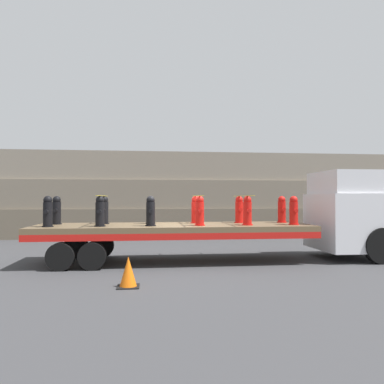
% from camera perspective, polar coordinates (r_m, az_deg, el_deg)
% --- Properties ---
extents(ground_plane, '(120.00, 120.00, 0.00)m').
position_cam_1_polar(ground_plane, '(12.46, -2.74, -10.54)').
color(ground_plane, '#38383A').
extents(rock_cliff, '(60.00, 3.30, 4.55)m').
position_cam_1_polar(rock_cliff, '(21.09, -4.33, -0.39)').
color(rock_cliff, '#665B4C').
rests_on(rock_cliff, ground_plane).
extents(truck_cab, '(2.31, 2.63, 2.99)m').
position_cam_1_polar(truck_cab, '(14.11, 23.07, -3.14)').
color(truck_cab, silver).
rests_on(truck_cab, ground_plane).
extents(flatbed_trailer, '(8.92, 2.60, 1.21)m').
position_cam_1_polar(flatbed_trailer, '(12.31, -4.88, -5.96)').
color(flatbed_trailer, brown).
rests_on(flatbed_trailer, ground_plane).
extents(fire_hydrant_black_near_0, '(0.34, 0.48, 0.94)m').
position_cam_1_polar(fire_hydrant_black_near_0, '(12.10, -21.13, -2.82)').
color(fire_hydrant_black_near_0, black).
rests_on(fire_hydrant_black_near_0, flatbed_trailer).
extents(fire_hydrant_black_far_0, '(0.34, 0.48, 0.94)m').
position_cam_1_polar(fire_hydrant_black_far_0, '(13.17, -19.92, -2.67)').
color(fire_hydrant_black_far_0, black).
rests_on(fire_hydrant_black_far_0, flatbed_trailer).
extents(fire_hydrant_black_near_1, '(0.34, 0.48, 0.94)m').
position_cam_1_polar(fire_hydrant_black_near_1, '(11.81, -13.85, -2.91)').
color(fire_hydrant_black_near_1, black).
rests_on(fire_hydrant_black_near_1, flatbed_trailer).
extents(fire_hydrant_black_far_1, '(0.34, 0.48, 0.94)m').
position_cam_1_polar(fire_hydrant_black_far_1, '(12.90, -13.23, -2.73)').
color(fire_hydrant_black_far_1, black).
rests_on(fire_hydrant_black_far_1, flatbed_trailer).
extents(fire_hydrant_black_near_2, '(0.34, 0.48, 0.94)m').
position_cam_1_polar(fire_hydrant_black_near_2, '(11.72, -6.33, -2.94)').
color(fire_hydrant_black_near_2, black).
rests_on(fire_hydrant_black_near_2, flatbed_trailer).
extents(fire_hydrant_black_far_2, '(0.34, 0.48, 0.94)m').
position_cam_1_polar(fire_hydrant_black_far_2, '(12.81, -6.35, -2.77)').
color(fire_hydrant_black_far_2, black).
rests_on(fire_hydrant_black_far_2, flatbed_trailer).
extents(fire_hydrant_red_near_3, '(0.34, 0.48, 0.94)m').
position_cam_1_polar(fire_hydrant_red_near_3, '(11.82, 1.18, -2.93)').
color(fire_hydrant_red_near_3, red).
rests_on(fire_hydrant_red_near_3, flatbed_trailer).
extents(fire_hydrant_red_far_3, '(0.34, 0.48, 0.94)m').
position_cam_1_polar(fire_hydrant_red_far_3, '(12.91, 0.53, -2.76)').
color(fire_hydrant_red_far_3, red).
rests_on(fire_hydrant_red_far_3, flatbed_trailer).
extents(fire_hydrant_red_near_4, '(0.34, 0.48, 0.94)m').
position_cam_1_polar(fire_hydrant_red_near_4, '(12.13, 8.44, -2.87)').
color(fire_hydrant_red_near_4, red).
rests_on(fire_hydrant_red_near_4, flatbed_trailer).
extents(fire_hydrant_red_far_4, '(0.34, 0.48, 0.94)m').
position_cam_1_polar(fire_hydrant_red_far_4, '(13.19, 7.20, -2.71)').
color(fire_hydrant_red_far_4, red).
rests_on(fire_hydrant_red_far_4, flatbed_trailer).
extents(fire_hydrant_red_near_5, '(0.34, 0.48, 0.94)m').
position_cam_1_polar(fire_hydrant_red_near_5, '(12.62, 15.23, -2.77)').
color(fire_hydrant_red_near_5, red).
rests_on(fire_hydrant_red_near_5, flatbed_trailer).
extents(fire_hydrant_red_far_5, '(0.34, 0.48, 0.94)m').
position_cam_1_polar(fire_hydrant_red_far_5, '(13.64, 13.52, -2.63)').
color(fire_hydrant_red_far_5, red).
rests_on(fire_hydrant_red_far_5, flatbed_trailer).
extents(cargo_strap_rear, '(0.05, 2.70, 0.01)m').
position_cam_1_polar(cargo_strap_rear, '(12.35, -13.52, -0.56)').
color(cargo_strap_rear, yellow).
rests_on(cargo_strap_rear, fire_hydrant_black_near_1).
extents(cargo_strap_middle, '(0.05, 2.70, 0.01)m').
position_cam_1_polar(cargo_strap_middle, '(12.36, 0.84, -0.59)').
color(cargo_strap_middle, yellow).
rests_on(cargo_strap_middle, fire_hydrant_red_near_3).
extents(cargo_strap_front, '(0.05, 2.70, 0.01)m').
position_cam_1_polar(cargo_strap_front, '(12.65, 7.79, -0.59)').
color(cargo_strap_front, yellow).
rests_on(cargo_strap_front, fire_hydrant_red_near_4).
extents(traffic_cone, '(0.52, 0.52, 0.71)m').
position_cam_1_polar(traffic_cone, '(9.08, -9.68, -11.94)').
color(traffic_cone, black).
rests_on(traffic_cone, ground_plane).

